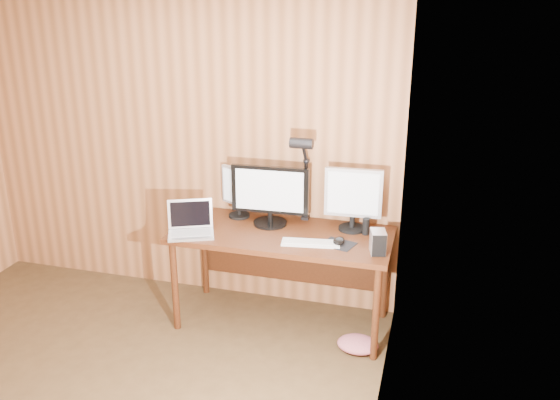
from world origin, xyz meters
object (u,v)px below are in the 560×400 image
at_px(monitor_right, 353,197).
at_px(phone, 312,242).
at_px(speaker, 366,227).
at_px(keyboard, 311,243).
at_px(desk, 284,244).
at_px(desk_lamp, 304,166).
at_px(monitor_left, 239,191).
at_px(mouse, 339,241).
at_px(monitor_center, 270,195).
at_px(hard_drive, 378,242).
at_px(laptop, 191,225).

xyz_separation_m(monitor_right, phone, (-0.23, -0.31, -0.25)).
bearing_deg(speaker, keyboard, -141.35).
bearing_deg(keyboard, monitor_right, 46.66).
relative_size(desk, desk_lamp, 2.21).
relative_size(desk, monitor_left, 4.10).
relative_size(keyboard, mouse, 3.52).
xyz_separation_m(monitor_center, desk_lamp, (0.23, 0.09, 0.21)).
height_order(mouse, speaker, speaker).
relative_size(monitor_left, monitor_right, 0.83).
relative_size(monitor_right, keyboard, 1.12).
bearing_deg(monitor_center, desk, -27.77).
relative_size(monitor_center, hard_drive, 3.59).
height_order(hard_drive, speaker, hard_drive).
height_order(monitor_right, phone, monitor_right).
bearing_deg(monitor_right, desk_lamp, 172.73).
distance_m(desk, laptop, 0.71).
bearing_deg(monitor_left, desk, 8.69).
distance_m(monitor_center, monitor_left, 0.29).
distance_m(laptop, phone, 0.89).
xyz_separation_m(monitor_left, phone, (0.65, -0.34, -0.20)).
relative_size(monitor_left, mouse, 3.27).
bearing_deg(keyboard, monitor_left, 142.85).
bearing_deg(desk, monitor_center, 155.15).
relative_size(hard_drive, desk_lamp, 0.22).
bearing_deg(hard_drive, desk_lamp, 133.89).
bearing_deg(laptop, mouse, -19.17).
height_order(desk, monitor_left, monitor_left).
distance_m(desk, hard_drive, 0.78).
relative_size(mouse, phone, 1.20).
xyz_separation_m(monitor_center, hard_drive, (0.84, -0.29, -0.16)).
bearing_deg(laptop, monitor_center, 7.81).
bearing_deg(keyboard, phone, 79.24).
xyz_separation_m(monitor_right, speaker, (0.11, -0.06, -0.19)).
bearing_deg(laptop, monitor_right, -5.35).
height_order(desk, mouse, mouse).
height_order(hard_drive, phone, hard_drive).
distance_m(laptop, desk_lamp, 0.93).
xyz_separation_m(keyboard, speaker, (0.34, 0.27, 0.05)).
height_order(laptop, hard_drive, laptop).
relative_size(monitor_left, desk_lamp, 0.54).
xyz_separation_m(desk, speaker, (0.59, 0.06, 0.18)).
bearing_deg(hard_drive, desk, 147.72).
bearing_deg(speaker, monitor_left, 175.13).
distance_m(desk, desk_lamp, 0.60).
height_order(keyboard, hard_drive, hard_drive).
height_order(monitor_left, speaker, monitor_left).
distance_m(monitor_right, mouse, 0.37).
relative_size(monitor_center, monitor_right, 1.24).
bearing_deg(mouse, monitor_right, 91.71).
height_order(keyboard, mouse, mouse).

